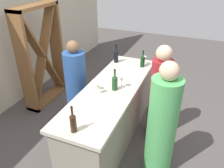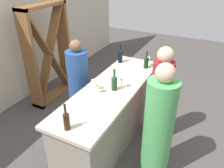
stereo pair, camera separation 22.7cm
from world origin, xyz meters
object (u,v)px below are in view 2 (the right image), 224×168
at_px(person_left_guest, 158,128).
at_px(wine_rack, 49,54).
at_px(wine_glass_near_left, 148,60).
at_px(wine_bottle_second_left_olive_green, 114,82).
at_px(person_right_guest, 79,86).
at_px(wine_bottle_second_right_near_black, 120,55).
at_px(wine_glass_near_right, 96,86).
at_px(wine_glass_far_left, 94,82).
at_px(wine_glass_near_center, 122,80).
at_px(wine_bottle_center_dark_green, 146,62).
at_px(person_center_guest, 160,98).
at_px(wine_bottle_leftmost_amber_brown, 66,120).

bearing_deg(person_left_guest, wine_rack, -22.32).
bearing_deg(wine_glass_near_left, wine_bottle_second_left_olive_green, 171.32).
bearing_deg(person_right_guest, wine_rack, 175.65).
bearing_deg(wine_bottle_second_right_near_black, wine_glass_near_right, -171.64).
bearing_deg(person_right_guest, person_left_guest, 0.62).
relative_size(wine_bottle_second_left_olive_green, wine_glass_far_left, 2.06).
height_order(wine_bottle_second_left_olive_green, wine_glass_near_right, wine_bottle_second_left_olive_green).
height_order(wine_glass_near_center, wine_glass_near_right, wine_glass_near_center).
relative_size(wine_bottle_second_right_near_black, person_left_guest, 0.21).
bearing_deg(wine_bottle_center_dark_green, person_center_guest, -139.28).
relative_size(wine_bottle_second_left_olive_green, person_left_guest, 0.20).
distance_m(wine_glass_near_right, person_right_guest, 0.78).
distance_m(wine_bottle_second_right_near_black, person_left_guest, 1.64).
bearing_deg(wine_rack, wine_bottle_second_left_olive_green, -109.37).
height_order(wine_bottle_leftmost_amber_brown, wine_glass_far_left, wine_bottle_leftmost_amber_brown).
bearing_deg(wine_glass_near_left, person_left_guest, -155.15).
bearing_deg(wine_glass_near_left, wine_rack, 101.69).
xyz_separation_m(wine_bottle_second_right_near_black, wine_glass_near_right, (-1.10, -0.16, -0.02)).
xyz_separation_m(wine_glass_far_left, person_left_guest, (-0.16, -0.99, -0.30)).
bearing_deg(wine_glass_far_left, wine_bottle_second_right_near_black, 4.80).
height_order(wine_glass_near_right, person_center_guest, person_center_guest).
distance_m(wine_glass_near_left, person_center_guest, 0.77).
bearing_deg(wine_bottle_center_dark_green, wine_bottle_second_right_near_black, 88.36).
bearing_deg(wine_glass_near_center, person_right_guest, 82.88).
xyz_separation_m(wine_glass_near_center, person_center_guest, (0.32, -0.50, -0.33)).
bearing_deg(person_center_guest, person_left_guest, 99.36).
bearing_deg(wine_glass_near_left, person_right_guest, 131.15).
bearing_deg(wine_bottle_leftmost_amber_brown, wine_bottle_center_dark_green, -6.88).
height_order(wine_rack, person_right_guest, wine_rack).
xyz_separation_m(wine_bottle_second_right_near_black, person_left_guest, (-1.20, -1.08, -0.32)).
xyz_separation_m(wine_bottle_second_left_olive_green, wine_bottle_center_dark_green, (0.90, -0.15, -0.01)).
distance_m(wine_rack, wine_glass_far_left, 1.64).
relative_size(wine_glass_near_center, wine_glass_near_right, 1.07).
bearing_deg(wine_bottle_second_right_near_black, wine_glass_near_center, -153.70).
relative_size(wine_bottle_center_dark_green, wine_glass_near_center, 1.70).
relative_size(wine_bottle_second_left_olive_green, person_center_guest, 0.21).
relative_size(wine_bottle_leftmost_amber_brown, person_right_guest, 0.22).
distance_m(wine_bottle_center_dark_green, person_left_guest, 1.36).
height_order(wine_bottle_second_left_olive_green, wine_glass_far_left, wine_bottle_second_left_olive_green).
xyz_separation_m(wine_bottle_second_right_near_black, person_center_guest, (-0.50, -0.90, -0.34)).
distance_m(wine_rack, person_left_guest, 2.62).
height_order(wine_rack, wine_bottle_second_left_olive_green, wine_rack).
height_order(wine_rack, wine_bottle_center_dark_green, wine_rack).
distance_m(wine_bottle_leftmost_amber_brown, wine_bottle_second_left_olive_green, 0.98).
relative_size(wine_rack, person_center_guest, 1.23).
distance_m(wine_bottle_leftmost_amber_brown, wine_glass_near_right, 0.79).
distance_m(wine_bottle_second_left_olive_green, wine_glass_near_center, 0.12).
bearing_deg(wine_glass_near_left, wine_glass_near_center, 174.73).
distance_m(wine_bottle_second_left_olive_green, wine_glass_near_left, 1.00).
distance_m(person_left_guest, person_right_guest, 1.58).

